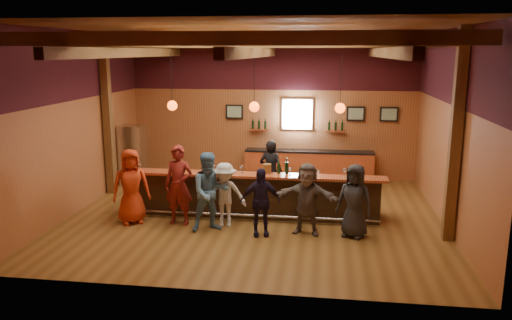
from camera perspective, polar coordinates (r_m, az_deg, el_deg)
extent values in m
plane|color=brown|center=(12.41, -0.19, -6.39)|extent=(9.00, 9.00, 0.00)
cube|color=brown|center=(15.82, 1.85, 6.03)|extent=(9.00, 0.04, 4.50)
cube|color=brown|center=(8.00, -4.23, -0.22)|extent=(9.00, 0.04, 4.50)
cube|color=brown|center=(13.28, -19.86, 4.09)|extent=(0.04, 8.00, 4.50)
cube|color=brown|center=(12.10, 21.43, 3.24)|extent=(0.04, 8.00, 4.50)
cube|color=brown|center=(11.77, -0.21, 14.84)|extent=(9.00, 8.00, 0.04)
cube|color=#390F15|center=(15.71, 1.88, 11.11)|extent=(9.00, 0.01, 1.70)
cube|color=#390F15|center=(13.16, -20.23, 10.13)|extent=(0.01, 8.00, 1.70)
cube|color=#390F15|center=(11.98, 21.87, 9.86)|extent=(0.01, 8.00, 1.70)
cube|color=brown|center=(14.55, -16.61, 4.97)|extent=(0.22, 0.22, 4.50)
cube|color=brown|center=(11.11, 21.85, 2.46)|extent=(0.22, 0.22, 4.50)
cube|color=brown|center=(8.80, -3.04, 13.72)|extent=(8.80, 0.20, 0.25)
cube|color=brown|center=(10.77, -0.98, 13.48)|extent=(8.80, 0.20, 0.25)
cube|color=brown|center=(12.75, 0.44, 13.30)|extent=(8.80, 0.20, 0.25)
cube|color=brown|center=(14.73, 1.48, 13.17)|extent=(8.80, 0.20, 0.25)
cube|color=brown|center=(12.53, -14.22, 11.81)|extent=(0.18, 7.80, 0.22)
cube|color=brown|center=(11.75, -0.21, 12.16)|extent=(0.18, 7.80, 0.22)
cube|color=brown|center=(11.71, 14.80, 11.76)|extent=(0.18, 7.80, 0.22)
cube|color=black|center=(12.25, -0.19, -4.07)|extent=(6.00, 0.60, 1.05)
cube|color=#9A391C|center=(11.94, -0.32, -1.75)|extent=(6.30, 0.50, 0.06)
cube|color=black|center=(12.51, 0.05, -1.82)|extent=(6.00, 0.48, 0.05)
cube|color=black|center=(12.64, 0.05, -3.91)|extent=(6.00, 0.48, 0.90)
cube|color=silver|center=(12.42, 9.24, -2.31)|extent=(0.45, 0.40, 0.14)
cube|color=silver|center=(12.44, 11.54, -2.38)|extent=(0.45, 0.40, 0.14)
cylinder|color=silver|center=(11.97, -0.48, -6.35)|extent=(6.00, 0.06, 0.06)
cube|color=#9A391C|center=(15.77, 6.04, -0.69)|extent=(4.00, 0.50, 0.90)
cube|color=black|center=(15.67, 6.08, 1.00)|extent=(4.00, 0.52, 0.05)
cube|color=silver|center=(15.73, 4.74, 5.23)|extent=(0.95, 0.08, 0.95)
cube|color=white|center=(15.68, 4.73, 5.20)|extent=(0.78, 0.01, 0.78)
cube|color=black|center=(15.95, -2.49, 5.53)|extent=(0.55, 0.04, 0.45)
cube|color=silver|center=(15.92, -2.50, 5.52)|extent=(0.45, 0.01, 0.35)
cube|color=black|center=(15.72, 11.33, 5.21)|extent=(0.55, 0.04, 0.45)
cube|color=silver|center=(15.69, 11.33, 5.20)|extent=(0.45, 0.01, 0.35)
cube|color=black|center=(15.81, 14.96, 5.07)|extent=(0.55, 0.04, 0.45)
cube|color=silver|center=(15.79, 14.97, 5.06)|extent=(0.45, 0.01, 0.35)
cube|color=#9A391C|center=(15.84, 0.35, 3.49)|extent=(0.60, 0.18, 0.04)
cylinder|color=black|center=(15.85, -0.37, 4.04)|extent=(0.07, 0.07, 0.26)
cylinder|color=black|center=(15.82, 0.35, 4.03)|extent=(0.07, 0.07, 0.26)
cylinder|color=black|center=(15.79, 1.07, 4.01)|extent=(0.07, 0.07, 0.26)
cube|color=#9A391C|center=(15.71, 9.07, 3.26)|extent=(0.60, 0.18, 0.04)
cylinder|color=black|center=(15.69, 8.36, 3.83)|extent=(0.07, 0.07, 0.26)
cylinder|color=black|center=(15.69, 9.09, 3.80)|extent=(0.07, 0.07, 0.26)
cylinder|color=black|center=(15.69, 9.82, 3.78)|extent=(0.07, 0.07, 0.26)
cylinder|color=black|center=(12.22, -9.65, 9.06)|extent=(0.01, 0.01, 1.25)
sphere|color=#FF480C|center=(12.27, -9.55, 6.15)|extent=(0.24, 0.24, 0.24)
cylinder|color=black|center=(11.77, -0.20, 9.12)|extent=(0.01, 0.01, 1.25)
sphere|color=#FF480C|center=(11.82, -0.20, 6.09)|extent=(0.24, 0.24, 0.24)
cylinder|color=black|center=(11.66, 9.69, 8.92)|extent=(0.01, 0.01, 1.25)
sphere|color=#FF480C|center=(11.71, 9.58, 5.86)|extent=(0.24, 0.24, 0.24)
cube|color=silver|center=(15.66, -13.83, 0.61)|extent=(0.70, 0.70, 1.80)
imported|color=red|center=(12.06, -14.09, -2.93)|extent=(1.03, 0.90, 1.77)
imported|color=maroon|center=(11.73, -8.81, -2.87)|extent=(0.73, 0.52, 1.88)
imported|color=#5482A8|center=(11.23, -5.26, -3.65)|extent=(1.09, 1.00, 1.80)
imported|color=beige|center=(11.53, -3.58, -3.98)|extent=(1.04, 0.69, 1.50)
imported|color=black|center=(10.93, 0.49, -4.82)|extent=(0.95, 0.55, 1.52)
imported|color=#5B5049|center=(11.07, 5.82, -4.43)|extent=(1.55, 0.70, 1.61)
imported|color=#252527|center=(11.06, 11.20, -4.60)|extent=(0.93, 0.78, 1.62)
imported|color=black|center=(13.26, 1.70, -1.34)|extent=(0.68, 0.50, 1.71)
cylinder|color=brown|center=(11.99, 1.27, -0.99)|extent=(0.21, 0.21, 0.23)
cylinder|color=black|center=(11.95, 2.60, -0.98)|extent=(0.07, 0.07, 0.25)
cylinder|color=black|center=(11.92, 2.61, -0.20)|extent=(0.02, 0.02, 0.09)
cylinder|color=black|center=(11.95, 3.53, -0.91)|extent=(0.08, 0.08, 0.28)
cylinder|color=black|center=(11.91, 3.54, -0.01)|extent=(0.03, 0.03, 0.10)
cylinder|color=silver|center=(12.62, -13.12, -1.14)|extent=(0.07, 0.07, 0.01)
cylinder|color=silver|center=(12.61, -13.14, -0.90)|extent=(0.01, 0.01, 0.10)
sphere|color=silver|center=(12.59, -13.16, -0.54)|extent=(0.08, 0.08, 0.08)
cylinder|color=silver|center=(12.30, -9.61, -1.34)|extent=(0.07, 0.07, 0.01)
cylinder|color=silver|center=(12.29, -9.62, -1.10)|extent=(0.01, 0.01, 0.10)
sphere|color=silver|center=(12.27, -9.63, -0.74)|extent=(0.08, 0.08, 0.08)
cylinder|color=silver|center=(12.37, -8.29, -1.22)|extent=(0.06, 0.06, 0.01)
cylinder|color=silver|center=(12.36, -8.30, -1.00)|extent=(0.01, 0.01, 0.09)
sphere|color=silver|center=(12.34, -8.31, -0.67)|extent=(0.07, 0.07, 0.07)
cylinder|color=silver|center=(12.12, -4.83, -1.42)|extent=(0.07, 0.07, 0.01)
cylinder|color=silver|center=(12.10, -4.83, -1.16)|extent=(0.01, 0.01, 0.10)
sphere|color=silver|center=(12.08, -4.84, -0.76)|extent=(0.08, 0.08, 0.08)
cylinder|color=silver|center=(12.02, -1.64, -1.48)|extent=(0.08, 0.08, 0.01)
cylinder|color=silver|center=(12.01, -1.64, -1.20)|extent=(0.01, 0.01, 0.11)
sphere|color=silver|center=(11.99, -1.64, -0.78)|extent=(0.09, 0.09, 0.09)
cylinder|color=silver|center=(11.87, 3.90, -1.69)|extent=(0.07, 0.07, 0.01)
cylinder|color=silver|center=(11.86, 3.90, -1.43)|extent=(0.01, 0.01, 0.10)
sphere|color=silver|center=(11.84, 3.91, -1.04)|extent=(0.08, 0.08, 0.08)
cylinder|color=silver|center=(11.79, 7.09, -1.85)|extent=(0.06, 0.06, 0.01)
cylinder|color=silver|center=(11.78, 7.10, -1.62)|extent=(0.01, 0.01, 0.09)
sphere|color=silver|center=(11.76, 7.11, -1.26)|extent=(0.07, 0.07, 0.07)
cylinder|color=silver|center=(11.88, 10.04, -1.85)|extent=(0.08, 0.08, 0.01)
cylinder|color=silver|center=(11.86, 10.05, -1.57)|extent=(0.01, 0.01, 0.11)
sphere|color=silver|center=(11.84, 10.06, -1.14)|extent=(0.09, 0.09, 0.09)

